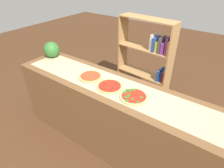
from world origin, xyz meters
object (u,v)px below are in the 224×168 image
(pizza_pepperoni_1, at_px, (110,86))
(watermelon, at_px, (52,50))
(pizza_plain_0, at_px, (91,77))
(bookshelf, at_px, (150,65))
(pizza_spinach_2, at_px, (134,96))

(pizza_pepperoni_1, xyz_separation_m, watermelon, (-1.14, 0.16, 0.10))
(pizza_plain_0, distance_m, bookshelf, 1.24)
(watermelon, xyz_separation_m, bookshelf, (1.06, 1.06, -0.38))
(pizza_pepperoni_1, height_order, watermelon, watermelon)
(pizza_pepperoni_1, xyz_separation_m, pizza_spinach_2, (0.31, -0.01, 0.00))
(pizza_plain_0, distance_m, pizza_pepperoni_1, 0.31)
(pizza_spinach_2, height_order, watermelon, watermelon)
(pizza_plain_0, bearing_deg, bookshelf, 79.16)
(pizza_pepperoni_1, bearing_deg, pizza_spinach_2, -1.63)
(pizza_pepperoni_1, relative_size, bookshelf, 0.20)
(pizza_plain_0, bearing_deg, watermelon, 171.47)
(pizza_plain_0, distance_m, pizza_spinach_2, 0.62)
(pizza_pepperoni_1, height_order, bookshelf, bookshelf)
(pizza_spinach_2, relative_size, watermelon, 1.27)
(pizza_pepperoni_1, distance_m, pizza_spinach_2, 0.31)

